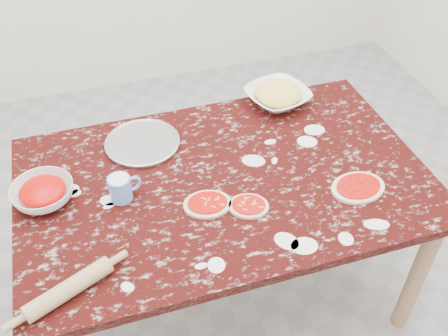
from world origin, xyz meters
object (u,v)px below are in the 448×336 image
rolling_pin (69,289)px  sauce_bowl (43,194)px  worktable (224,192)px  flour_mug (121,188)px  cheese_bowl (278,97)px  pizza_tray (143,143)px

rolling_pin → sauce_bowl: bearing=96.9°
worktable → sauce_bowl: sauce_bowl is taller
flour_mug → cheese_bowl: bearing=27.0°
cheese_bowl → worktable: bearing=-133.6°
cheese_bowl → rolling_pin: bearing=-142.5°
pizza_tray → flour_mug: flour_mug is taller
worktable → sauce_bowl: (-0.68, 0.08, 0.12)m
worktable → flour_mug: size_ratio=12.63×
flour_mug → rolling_pin: flour_mug is taller
cheese_bowl → rolling_pin: (-1.02, -0.78, -0.00)m
sauce_bowl → pizza_tray: bearing=27.7°
sauce_bowl → cheese_bowl: (1.07, 0.33, -0.00)m
worktable → cheese_bowl: (0.39, 0.41, 0.12)m
flour_mug → rolling_pin: bearing=-120.9°
rolling_pin → pizza_tray: bearing=61.8°
worktable → flour_mug: flour_mug is taller
pizza_tray → rolling_pin: size_ratio=1.07×
sauce_bowl → flour_mug: 0.29m
sauce_bowl → flour_mug: bearing=-14.5°
sauce_bowl → flour_mug: flour_mug is taller
worktable → rolling_pin: rolling_pin is taller
pizza_tray → sauce_bowl: 0.47m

